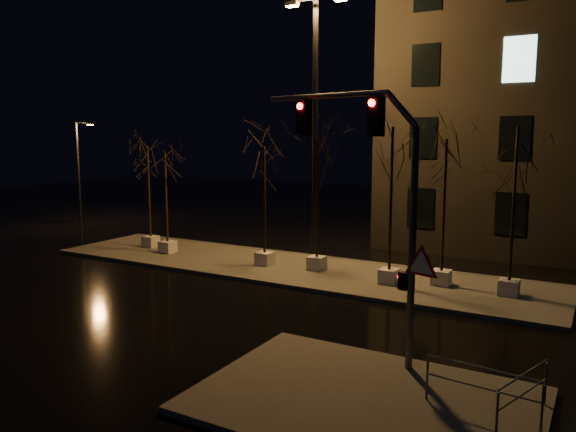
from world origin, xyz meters
The scene contains 15 objects.
ground centered at (0.00, 0.00, 0.00)m, with size 90.00×90.00×0.00m, color black.
median centered at (0.00, 6.00, 0.07)m, with size 22.00×5.00×0.15m, color #4D4B45.
sidewalk_corner centered at (7.50, -3.50, 0.07)m, with size 7.00×5.00×0.15m, color #4D4B45.
tree_0 centered at (-7.76, 6.21, 4.01)m, with size 1.80×1.80×5.09m.
tree_1 centered at (-6.13, 5.61, 3.78)m, with size 1.80×1.80×4.78m.
tree_2 centered at (-0.83, 5.74, 4.06)m, with size 1.80×1.80×5.15m.
tree_3 centered at (1.48, 6.09, 4.32)m, with size 1.80×1.80×5.50m.
tree_4 centered at (4.79, 5.49, 4.65)m, with size 1.80×1.80×5.93m.
tree_5 centered at (6.53, 6.27, 4.31)m, with size 1.80×1.80×5.48m.
tree_6 centered at (8.91, 6.06, 4.64)m, with size 1.80×1.80×5.91m.
traffic_signal_mast centered at (6.78, -1.32, 4.44)m, with size 5.21×1.36×6.53m.
streetlight_main centered at (0.87, 7.03, 6.50)m, with size 2.74×0.33×11.00m.
streetlight_far centered at (-17.74, 10.47, 3.55)m, with size 1.23×0.56×6.45m.
guard_rail_a centered at (9.75, -3.05, 0.79)m, with size 2.28×0.27×0.99m.
guard_rail_b centered at (10.50, -2.93, 0.78)m, with size 0.68×1.95×0.97m.
Camera 1 is at (11.63, -14.01, 5.64)m, focal length 35.00 mm.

